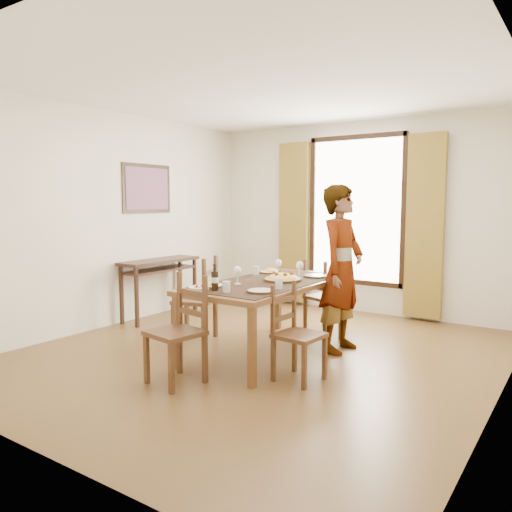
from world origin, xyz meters
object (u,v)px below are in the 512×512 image
Objects in this scene: console_table at (160,268)px; man at (342,269)px; dining_table at (268,287)px; pasta_platter at (283,276)px.

man is at bearing -0.40° from console_table.
dining_table is at bearing 131.51° from man.
console_table is 2.68m from man.
console_table is 3.00× the size of pasta_platter.
console_table is 0.69× the size of man.
dining_table is 1.11× the size of man.
man is at bearing 40.47° from dining_table.
man is (0.59, 0.51, 0.18)m from dining_table.
dining_table is 4.84× the size of pasta_platter.
dining_table is at bearing -131.55° from pasta_platter.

